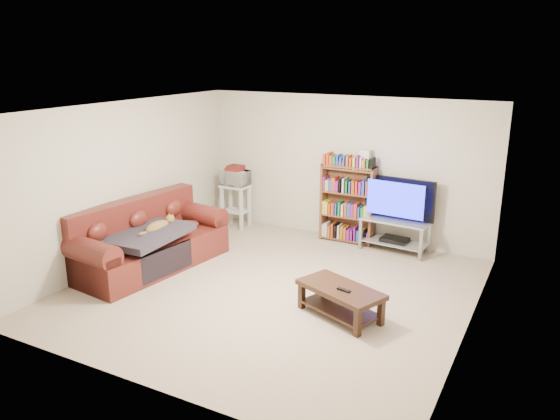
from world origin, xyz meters
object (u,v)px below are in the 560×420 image
Objects in this scene: coffee_table at (340,296)px; tv_stand at (395,230)px; sofa at (147,244)px; bookshelf at (348,203)px.

tv_stand reaches higher than coffee_table.
coffee_table is 2.50m from tv_stand.
bookshelf reaches higher than sofa.
sofa is at bearing -137.95° from tv_stand.
sofa is at bearing -161.05° from coffee_table.
coffee_table is (3.14, -0.17, -0.08)m from sofa.
coffee_table is 1.07× the size of tv_stand.
tv_stand is at bearing -6.10° from bookshelf.
bookshelf is (2.22, 2.42, 0.33)m from sofa.
coffee_table is 2.78m from bookshelf.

